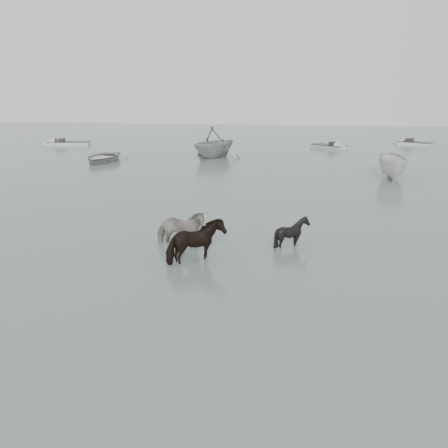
{
  "coord_description": "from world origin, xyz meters",
  "views": [
    {
      "loc": [
        0.55,
        -13.8,
        5.4
      ],
      "look_at": [
        -1.65,
        0.87,
        1.0
      ],
      "focal_mm": 35.0,
      "sensor_mm": 36.0,
      "label": 1
    }
  ],
  "objects": [
    {
      "name": "ground",
      "position": [
        0.0,
        0.0,
        0.0
      ],
      "size": [
        140.0,
        140.0,
        0.0
      ],
      "primitive_type": "plane",
      "color": "#4F5E59",
      "rests_on": "ground"
    },
    {
      "name": "pony_pinto",
      "position": [
        -3.34,
        1.24,
        0.82
      ],
      "size": [
        1.95,
        0.91,
        1.64
      ],
      "primitive_type": "imported",
      "rotation": [
        0.0,
        0.0,
        1.56
      ],
      "color": "black",
      "rests_on": "ground"
    },
    {
      "name": "pony_dark",
      "position": [
        -2.38,
        -0.39,
        0.84
      ],
      "size": [
        2.01,
        2.12,
        1.67
      ],
      "primitive_type": "imported",
      "rotation": [
        0.0,
        0.0,
        1.11
      ],
      "color": "black",
      "rests_on": "ground"
    },
    {
      "name": "pony_black",
      "position": [
        0.76,
        1.76,
        0.66
      ],
      "size": [
        1.35,
        1.24,
        1.33
      ],
      "primitive_type": "imported",
      "rotation": [
        0.0,
        0.0,
        1.42
      ],
      "color": "black",
      "rests_on": "ground"
    },
    {
      "name": "rowboat_lead",
      "position": [
        -14.98,
        20.87,
        0.51
      ],
      "size": [
        3.66,
        5.0,
        1.01
      ],
      "primitive_type": "imported",
      "rotation": [
        0.0,
        0.0,
        0.04
      ],
      "color": "#A9A9A5",
      "rests_on": "ground"
    },
    {
      "name": "rowboat_trail",
      "position": [
        -6.11,
        24.93,
        1.44
      ],
      "size": [
        6.8,
        7.09,
        2.89
      ],
      "primitive_type": "imported",
      "rotation": [
        0.0,
        0.0,
        2.63
      ],
      "color": "#959795",
      "rests_on": "ground"
    },
    {
      "name": "boat_small",
      "position": [
        7.42,
        16.62,
        0.89
      ],
      "size": [
        2.27,
        4.8,
        1.79
      ],
      "primitive_type": "imported",
      "rotation": [
        0.0,
        0.0,
        -0.12
      ],
      "color": "silver",
      "rests_on": "ground"
    },
    {
      "name": "skiff_outer",
      "position": [
        -23.94,
        32.36,
        0.38
      ],
      "size": [
        6.44,
        3.02,
        0.75
      ],
      "primitive_type": null,
      "rotation": [
        0.0,
        0.0,
        3.38
      ],
      "color": "#B6B6B1",
      "rests_on": "ground"
    },
    {
      "name": "skiff_mid",
      "position": [
        4.57,
        33.46,
        0.38
      ],
      "size": [
        4.84,
        4.7,
        0.75
      ],
      "primitive_type": null,
      "rotation": [
        0.0,
        0.0,
        -0.76
      ],
      "color": "gray",
      "rests_on": "ground"
    },
    {
      "name": "skiff_star",
      "position": [
        14.32,
        37.93,
        0.38
      ],
      "size": [
        5.03,
        4.09,
        0.75
      ],
      "primitive_type": null,
      "rotation": [
        0.0,
        0.0,
        2.55
      ],
      "color": "#BABAB5",
      "rests_on": "ground"
    }
  ]
}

